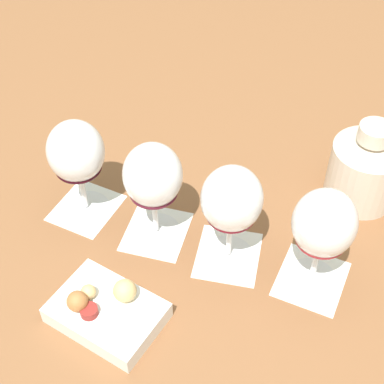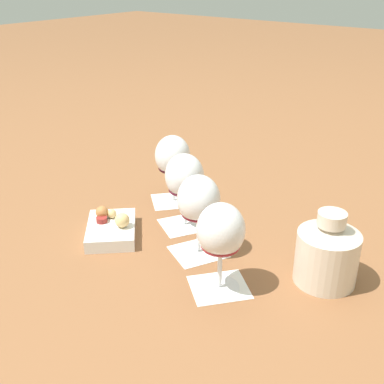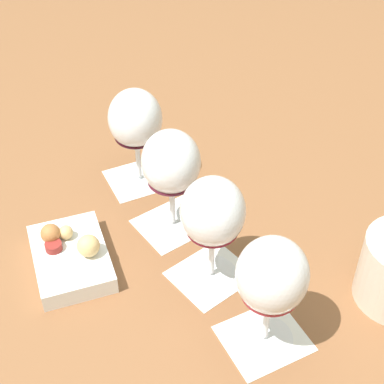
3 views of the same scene
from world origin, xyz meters
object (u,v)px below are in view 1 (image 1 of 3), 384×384
(wine_glass_0, at_px, (324,227))
(snack_dish, at_px, (106,310))
(wine_glass_2, at_px, (153,179))
(ceramic_vase, at_px, (366,167))
(wine_glass_3, at_px, (76,155))
(wine_glass_1, at_px, (232,203))

(wine_glass_0, relative_size, snack_dish, 0.97)
(wine_glass_2, relative_size, ceramic_vase, 1.18)
(wine_glass_0, bearing_deg, wine_glass_3, -36.95)
(wine_glass_2, bearing_deg, wine_glass_3, -38.20)
(ceramic_vase, height_order, snack_dish, ceramic_vase)
(wine_glass_0, distance_m, wine_glass_2, 0.25)
(wine_glass_3, relative_size, ceramic_vase, 1.18)
(wine_glass_0, height_order, wine_glass_3, same)
(snack_dish, bearing_deg, wine_glass_2, -125.90)
(wine_glass_0, bearing_deg, wine_glass_1, -35.02)
(wine_glass_3, xyz_separation_m, snack_dish, (-0.00, 0.21, -0.10))
(wine_glass_0, xyz_separation_m, wine_glass_1, (0.10, -0.07, -0.00))
(wine_glass_0, height_order, wine_glass_1, same)
(wine_glass_0, height_order, ceramic_vase, wine_glass_0)
(snack_dish, bearing_deg, ceramic_vase, -163.46)
(wine_glass_0, distance_m, wine_glass_1, 0.13)
(ceramic_vase, relative_size, snack_dish, 0.82)
(ceramic_vase, bearing_deg, wine_glass_2, -0.83)
(wine_glass_2, bearing_deg, wine_glass_1, 142.31)
(wine_glass_2, relative_size, wine_glass_3, 1.00)
(wine_glass_2, distance_m, wine_glass_3, 0.13)
(ceramic_vase, xyz_separation_m, snack_dish, (0.44, 0.13, -0.04))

